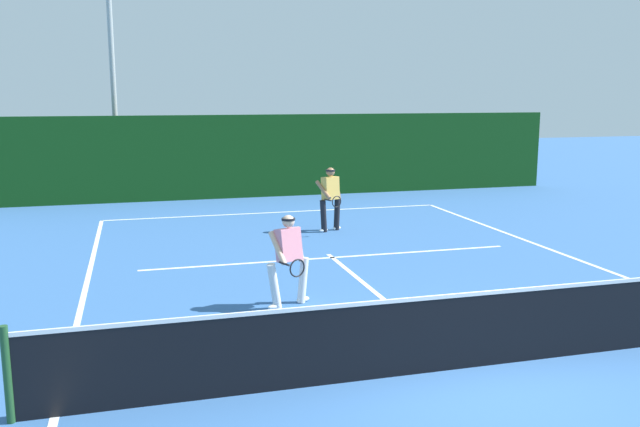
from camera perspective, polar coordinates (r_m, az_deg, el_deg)
The scene contains 11 objects.
ground_plane at distance 9.00m, azimuth 12.50°, elevation -12.75°, with size 80.00×80.00×0.00m, color #335F9B.
court_line_baseline_far at distance 19.89m, azimuth -3.71°, elevation 0.10°, with size 9.96×0.10×0.01m, color white.
court_line_sideline_left at distance 8.12m, azimuth -21.75°, elevation -15.85°, with size 0.10×23.79×0.01m, color white.
court_line_service at distance 14.39m, azimuth 1.07°, elevation -3.78°, with size 8.12×0.10×0.01m, color white.
court_line_centre at distance 11.74m, azimuth 5.13°, elevation -7.05°, with size 0.10×6.40×0.01m, color white.
tennis_net at distance 8.82m, azimuth 12.63°, elevation -9.65°, with size 10.91×0.09×1.08m.
player_near at distance 10.98m, azimuth -2.69°, elevation -3.72°, with size 0.83×0.95×1.54m.
player_far at distance 17.01m, azimuth 0.90°, elevation 1.48°, with size 0.72×0.93×1.64m.
tennis_ball at distance 14.36m, azimuth -3.04°, elevation -3.70°, with size 0.07×0.07×0.07m, color #D1E033.
back_fence_windscreen at distance 22.78m, azimuth -5.39°, elevation 4.90°, with size 21.69×0.12×2.80m, color #114014.
light_pole at distance 23.94m, azimuth -17.39°, elevation 13.04°, with size 0.55×0.44×8.00m.
Camera 1 is at (-4.00, -7.28, 3.47)m, focal length 37.43 mm.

